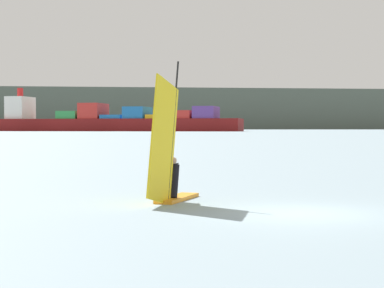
# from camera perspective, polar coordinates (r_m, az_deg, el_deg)

# --- Properties ---
(ground_plane) EXTENTS (4000.00, 4000.00, 0.00)m
(ground_plane) POSITION_cam_1_polar(r_m,az_deg,el_deg) (17.99, 9.45, -6.06)
(ground_plane) COLOR gray
(windsurfer) EXTENTS (1.30, 3.77, 4.57)m
(windsurfer) POSITION_cam_1_polar(r_m,az_deg,el_deg) (20.20, -2.01, -1.82)
(windsurfer) COLOR orange
(windsurfer) RESTS_ON ground_plane
(cargo_ship) EXTENTS (175.12, 50.69, 29.45)m
(cargo_ship) POSITION_cam_1_polar(r_m,az_deg,el_deg) (431.47, -7.25, 2.05)
(cargo_ship) COLOR maroon
(cargo_ship) RESTS_ON ground_plane
(distant_headland) EXTENTS (1342.45, 667.04, 54.85)m
(distant_headland) POSITION_cam_1_polar(r_m,az_deg,el_deg) (1132.02, 14.40, 2.68)
(distant_headland) COLOR #4C564C
(distant_headland) RESTS_ON ground_plane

